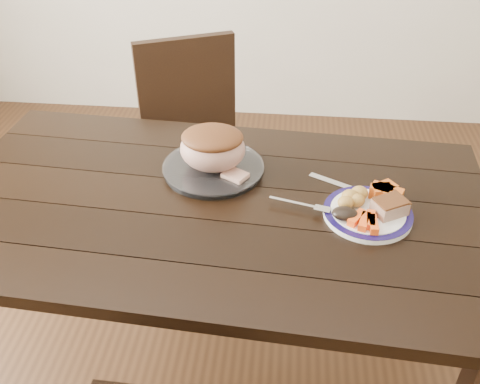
# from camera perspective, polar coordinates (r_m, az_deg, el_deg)

# --- Properties ---
(ground) EXTENTS (4.00, 4.00, 0.00)m
(ground) POSITION_cam_1_polar(r_m,az_deg,el_deg) (2.10, -2.23, -17.56)
(ground) COLOR #472B16
(ground) RESTS_ON ground
(dining_table) EXTENTS (1.65, 1.00, 0.75)m
(dining_table) POSITION_cam_1_polar(r_m,az_deg,el_deg) (1.62, -2.76, -3.53)
(dining_table) COLOR black
(dining_table) RESTS_ON ground
(chair_far) EXTENTS (0.56, 0.56, 0.93)m
(chair_far) POSITION_cam_1_polar(r_m,az_deg,el_deg) (2.31, -4.78, 5.68)
(chair_far) COLOR black
(chair_far) RESTS_ON ground
(dinner_plate) EXTENTS (0.25, 0.25, 0.02)m
(dinner_plate) POSITION_cam_1_polar(r_m,az_deg,el_deg) (1.54, 13.45, -2.29)
(dinner_plate) COLOR white
(dinner_plate) RESTS_ON dining_table
(plate_rim) EXTENTS (0.25, 0.25, 0.02)m
(plate_rim) POSITION_cam_1_polar(r_m,az_deg,el_deg) (1.53, 13.49, -2.04)
(plate_rim) COLOR #150D42
(plate_rim) RESTS_ON dinner_plate
(serving_platter) EXTENTS (0.31, 0.31, 0.02)m
(serving_platter) POSITION_cam_1_polar(r_m,az_deg,el_deg) (1.68, -2.85, 2.45)
(serving_platter) COLOR white
(serving_platter) RESTS_ON dining_table
(pork_slice) EXTENTS (0.11, 0.10, 0.04)m
(pork_slice) POSITION_cam_1_polar(r_m,az_deg,el_deg) (1.52, 15.66, -1.57)
(pork_slice) COLOR #A67D65
(pork_slice) RESTS_ON dinner_plate
(roasted_potatoes) EXTENTS (0.09, 0.09, 0.04)m
(roasted_potatoes) POSITION_cam_1_polar(r_m,az_deg,el_deg) (1.53, 12.00, -0.59)
(roasted_potatoes) COLOR gold
(roasted_potatoes) RESTS_ON dinner_plate
(carrot_batons) EXTENTS (0.08, 0.09, 0.02)m
(carrot_batons) POSITION_cam_1_polar(r_m,az_deg,el_deg) (1.47, 13.30, -3.02)
(carrot_batons) COLOR #FC5515
(carrot_batons) RESTS_ON dinner_plate
(pumpkin_wedges) EXTENTS (0.10, 0.09, 0.04)m
(pumpkin_wedges) POSITION_cam_1_polar(r_m,az_deg,el_deg) (1.58, 15.19, -0.04)
(pumpkin_wedges) COLOR orange
(pumpkin_wedges) RESTS_ON dinner_plate
(dark_mushroom) EXTENTS (0.07, 0.05, 0.03)m
(dark_mushroom) POSITION_cam_1_polar(r_m,az_deg,el_deg) (1.48, 11.12, -2.26)
(dark_mushroom) COLOR black
(dark_mushroom) RESTS_ON dinner_plate
(fork) EXTENTS (0.18, 0.06, 0.00)m
(fork) POSITION_cam_1_polar(r_m,az_deg,el_deg) (1.52, 6.86, -1.42)
(fork) COLOR silver
(fork) RESTS_ON dinner_plate
(roast_joint) EXTENTS (0.20, 0.17, 0.13)m
(roast_joint) POSITION_cam_1_polar(r_m,az_deg,el_deg) (1.64, -2.93, 4.60)
(roast_joint) COLOR tan
(roast_joint) RESTS_ON serving_platter
(cut_slice) EXTENTS (0.09, 0.08, 0.02)m
(cut_slice) POSITION_cam_1_polar(r_m,az_deg,el_deg) (1.62, -0.51, 1.74)
(cut_slice) COLOR tan
(cut_slice) RESTS_ON serving_platter
(carving_knife) EXTENTS (0.29, 0.17, 0.01)m
(carving_knife) POSITION_cam_1_polar(r_m,az_deg,el_deg) (1.61, 14.44, -0.43)
(carving_knife) COLOR silver
(carving_knife) RESTS_ON dining_table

